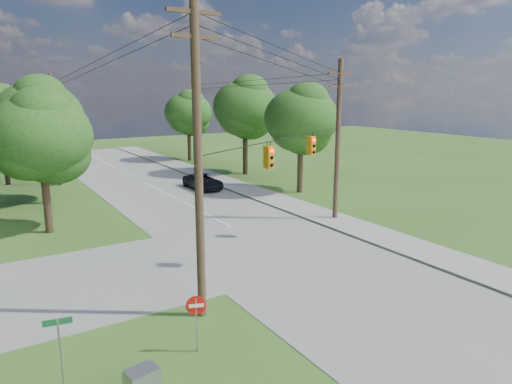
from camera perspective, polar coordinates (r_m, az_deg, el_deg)
ground at (r=20.30m, az=5.88°, el=-12.29°), size 140.00×140.00×0.00m
main_road at (r=25.13m, az=2.49°, el=-7.22°), size 10.00×100.00×0.03m
sidewalk_east at (r=29.25m, az=13.43°, el=-4.60°), size 2.60×100.00×0.12m
pole_sw at (r=16.52m, az=-7.26°, el=4.53°), size 2.00×0.32×12.00m
pole_ne at (r=30.45m, az=10.19°, el=6.61°), size 2.00×0.32×10.50m
pole_north_e at (r=49.02m, az=-7.45°, el=8.47°), size 2.00×0.32×10.00m
pole_north_w at (r=45.06m, az=-23.85°, el=7.17°), size 2.00×0.32×10.00m
power_lines at (r=29.06m, az=-5.70°, el=13.75°), size 13.93×29.62×4.93m
traffic_signals at (r=23.70m, az=4.52°, el=5.21°), size 4.91×3.27×1.05m
tree_w_near at (r=29.79m, az=-25.39°, el=6.36°), size 6.00×6.00×8.40m
tree_w_mid at (r=37.79m, az=-25.47°, el=8.41°), size 6.40×6.40×9.22m
tree_w_far at (r=47.59m, az=-29.32°, el=8.23°), size 6.00×6.00×8.73m
tree_e_near at (r=38.50m, az=5.66°, el=9.11°), size 6.20×6.20×8.81m
tree_e_mid at (r=47.04m, az=-1.38°, el=10.57°), size 6.60×6.60×9.64m
tree_e_far at (r=57.32m, az=-8.46°, el=9.80°), size 5.80×5.80×8.32m
car_main_north at (r=40.51m, az=-6.62°, el=1.32°), size 2.24×4.78×1.32m
do_not_enter_sign at (r=15.49m, az=-7.50°, el=-14.50°), size 0.63×0.28×2.01m
street_name_sign at (r=14.22m, az=-23.28°, el=-17.53°), size 0.75×0.17×2.51m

